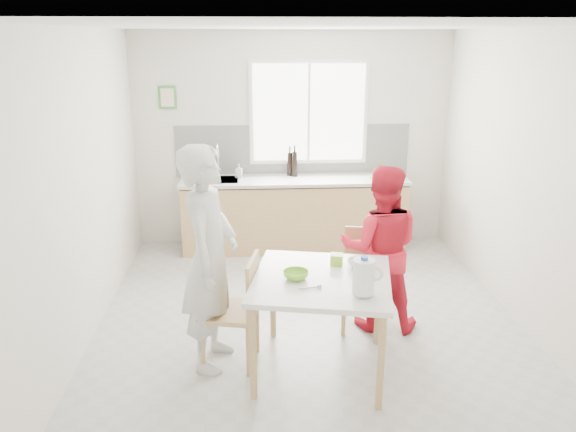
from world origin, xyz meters
name	(u,v)px	position (x,y,z in m)	size (l,w,h in m)	color
ground	(309,319)	(0.00, 0.00, 0.00)	(4.50, 4.50, 0.00)	#B7B7B2
room_shell	(311,152)	(0.00, 0.00, 1.64)	(4.50, 4.50, 4.50)	silver
window	(309,113)	(0.20, 2.23, 1.70)	(1.50, 0.06, 1.30)	white
backsplash	(293,150)	(0.00, 2.24, 1.23)	(3.00, 0.02, 0.65)	white
picture_frame	(167,97)	(-1.55, 2.23, 1.90)	(0.22, 0.03, 0.28)	#429142
kitchen_counter	(294,216)	(0.00, 1.95, 0.42)	(2.84, 0.64, 1.37)	tan
dining_table	(322,287)	(0.01, -0.86, 0.73)	(1.25, 1.25, 0.82)	white
chair_left	(238,306)	(-0.65, -0.72, 0.52)	(0.51, 0.51, 0.95)	tan
chair_far	(365,274)	(0.51, -0.12, 0.51)	(0.50, 0.50, 0.93)	tan
person_white	(210,259)	(-0.87, -0.68, 0.93)	(0.68, 0.44, 1.85)	silver
person_red	(380,248)	(0.63, -0.15, 0.77)	(0.75, 0.59, 1.55)	red
bowl_green	(296,275)	(-0.19, -0.87, 0.85)	(0.20, 0.20, 0.06)	#79C52D
bowl_white	(361,264)	(0.36, -0.67, 0.85)	(0.22, 0.22, 0.05)	silver
milk_jug	(364,276)	(0.28, -1.19, 0.97)	(0.22, 0.16, 0.28)	white
green_box	(337,259)	(0.16, -0.60, 0.86)	(0.10, 0.10, 0.09)	#8DD330
spoon	(309,288)	(-0.11, -1.06, 0.83)	(0.01, 0.01, 0.16)	#A5A5AA
cutting_board	(384,176)	(1.14, 1.96, 0.93)	(0.35, 0.25, 0.01)	#8DD531
wine_bottle_a	(295,164)	(0.01, 2.07, 1.08)	(0.07, 0.07, 0.32)	black
wine_bottle_b	(290,164)	(-0.05, 2.11, 1.07)	(0.07, 0.07, 0.30)	black
jar_amber	(294,170)	(0.01, 2.09, 1.00)	(0.06, 0.06, 0.16)	#8D5F1E
soap_bottle	(239,171)	(-0.69, 2.05, 1.00)	(0.08, 0.08, 0.17)	#999999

